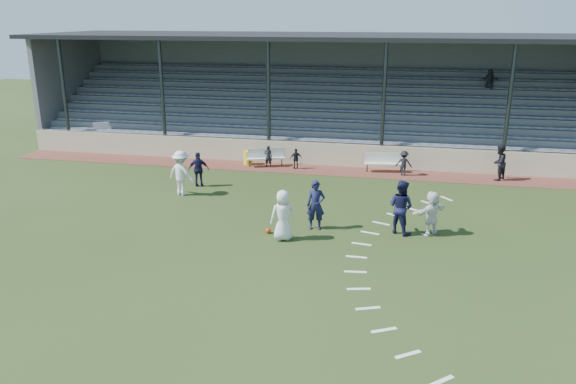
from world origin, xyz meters
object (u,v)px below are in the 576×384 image
object	(u,v)px
football	(268,231)
player_navy_lead	(316,205)
bench_left	(266,155)
trash_bin	(248,158)
bench_right	(384,161)
official	(499,163)
player_white_lead	(283,215)

from	to	relation	value
football	player_navy_lead	xyz separation A→B (m)	(1.62, 0.81, 0.84)
bench_left	trash_bin	bearing A→B (deg)	154.58
bench_right	player_navy_lead	size ratio (longest dim) A/B	1.09
player_navy_lead	official	xyz separation A→B (m)	(7.56, 8.22, -0.06)
bench_left	bench_right	world-z (taller)	same
bench_right	trash_bin	size ratio (longest dim) A/B	2.80
bench_left	football	world-z (taller)	bench_left
football	trash_bin	bearing A→B (deg)	110.17
bench_right	player_white_lead	world-z (taller)	player_white_lead
bench_right	trash_bin	distance (m)	7.17
trash_bin	official	size ratio (longest dim) A/B	0.42
bench_left	football	xyz separation A→B (m)	(2.40, -9.26, -0.49)
bench_right	player_navy_lead	bearing A→B (deg)	-112.79
trash_bin	player_white_lead	world-z (taller)	player_white_lead
player_white_lead	official	size ratio (longest dim) A/B	1.06
trash_bin	bench_left	bearing A→B (deg)	-3.67
bench_left	player_white_lead	bearing A→B (deg)	-94.32
bench_right	official	bearing A→B (deg)	-13.05
player_navy_lead	player_white_lead	bearing A→B (deg)	-136.86
player_navy_lead	football	bearing A→B (deg)	-163.28
football	player_navy_lead	distance (m)	1.99
player_white_lead	player_navy_lead	bearing A→B (deg)	-151.68
player_white_lead	official	bearing A→B (deg)	-156.47
bench_right	player_white_lead	size ratio (longest dim) A/B	1.12
bench_right	player_white_lead	xyz separation A→B (m)	(-3.09, -9.89, 0.33)
bench_left	trash_bin	distance (m)	1.05
player_navy_lead	official	world-z (taller)	player_navy_lead
bench_left	football	distance (m)	9.58
bench_left	player_navy_lead	xyz separation A→B (m)	(4.02, -8.45, 0.35)
football	official	distance (m)	12.90
player_white_lead	official	world-z (taller)	player_white_lead
bench_left	official	bearing A→B (deg)	-22.89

